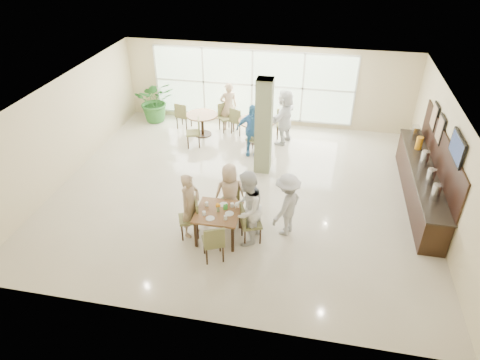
% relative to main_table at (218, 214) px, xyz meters
% --- Properties ---
extents(ground, '(10.00, 10.00, 0.00)m').
position_rel_main_table_xyz_m(ground, '(0.14, 2.06, -0.66)').
color(ground, beige).
rests_on(ground, ground).
extents(room_shell, '(10.00, 10.00, 10.00)m').
position_rel_main_table_xyz_m(room_shell, '(0.14, 2.06, 1.04)').
color(room_shell, white).
rests_on(room_shell, ground).
extents(window_bank, '(7.00, 0.04, 7.00)m').
position_rel_main_table_xyz_m(window_bank, '(-0.36, 6.52, 0.74)').
color(window_bank, silver).
rests_on(window_bank, ground).
extents(column, '(0.45, 0.45, 2.80)m').
position_rel_main_table_xyz_m(column, '(0.54, 3.26, 0.74)').
color(column, '#79815A').
rests_on(column, ground).
extents(main_table, '(1.01, 1.01, 0.75)m').
position_rel_main_table_xyz_m(main_table, '(0.00, 0.00, 0.00)').
color(main_table, brown).
rests_on(main_table, ground).
extents(round_table_left, '(1.06, 1.06, 0.75)m').
position_rel_main_table_xyz_m(round_table_left, '(-1.83, 5.20, -0.10)').
color(round_table_left, brown).
rests_on(round_table_left, ground).
extents(round_table_right, '(1.21, 1.21, 0.75)m').
position_rel_main_table_xyz_m(round_table_right, '(0.06, 5.07, -0.07)').
color(round_table_right, brown).
rests_on(round_table_right, ground).
extents(chairs_main_table, '(2.05, 2.04, 0.95)m').
position_rel_main_table_xyz_m(chairs_main_table, '(0.04, 0.01, -0.19)').
color(chairs_main_table, brown).
rests_on(chairs_main_table, ground).
extents(chairs_table_left, '(2.09, 1.94, 0.95)m').
position_rel_main_table_xyz_m(chairs_table_left, '(-1.87, 5.19, -0.19)').
color(chairs_table_left, brown).
rests_on(chairs_table_left, ground).
extents(chairs_table_right, '(2.08, 1.83, 0.95)m').
position_rel_main_table_xyz_m(chairs_table_right, '(0.13, 5.12, -0.19)').
color(chairs_table_right, brown).
rests_on(chairs_table_right, ground).
extents(tabletop_clutter, '(0.72, 0.77, 0.21)m').
position_rel_main_table_xyz_m(tabletop_clutter, '(0.02, -0.01, 0.15)').
color(tabletop_clutter, white).
rests_on(tabletop_clutter, main_table).
extents(buffet_counter, '(0.64, 4.70, 1.95)m').
position_rel_main_table_xyz_m(buffet_counter, '(4.84, 2.57, -0.11)').
color(buffet_counter, black).
rests_on(buffet_counter, ground).
extents(wall_tv, '(0.06, 1.00, 0.58)m').
position_rel_main_table_xyz_m(wall_tv, '(5.07, 1.46, 1.49)').
color(wall_tv, black).
rests_on(wall_tv, ground).
extents(framed_art_a, '(0.05, 0.55, 0.70)m').
position_rel_main_table_xyz_m(framed_art_a, '(5.08, 3.06, 1.19)').
color(framed_art_a, black).
rests_on(framed_art_a, ground).
extents(framed_art_b, '(0.05, 0.55, 0.70)m').
position_rel_main_table_xyz_m(framed_art_b, '(5.08, 3.86, 1.19)').
color(framed_art_b, black).
rests_on(framed_art_b, ground).
extents(potted_plant, '(1.78, 1.78, 1.53)m').
position_rel_main_table_xyz_m(potted_plant, '(-3.79, 6.01, 0.10)').
color(potted_plant, '#2D6D2B').
rests_on(potted_plant, ground).
extents(teen_left, '(0.58, 0.69, 1.61)m').
position_rel_main_table_xyz_m(teen_left, '(-0.66, 0.02, 0.14)').
color(teen_left, tan).
rests_on(teen_left, ground).
extents(teen_far, '(0.85, 0.67, 1.54)m').
position_rel_main_table_xyz_m(teen_far, '(0.11, 0.75, 0.11)').
color(teen_far, tan).
rests_on(teen_far, ground).
extents(teen_right, '(0.81, 0.98, 1.84)m').
position_rel_main_table_xyz_m(teen_right, '(0.66, 0.00, 0.26)').
color(teen_right, white).
rests_on(teen_right, ground).
extents(teen_standing, '(0.96, 1.18, 1.59)m').
position_rel_main_table_xyz_m(teen_standing, '(1.52, 0.49, 0.13)').
color(teen_standing, '#B1B2B4').
rests_on(teen_standing, ground).
extents(adult_a, '(1.03, 0.65, 1.66)m').
position_rel_main_table_xyz_m(adult_a, '(0.05, 4.16, 0.17)').
color(adult_a, '#4084C2').
rests_on(adult_a, ground).
extents(adult_b, '(1.27, 1.83, 1.81)m').
position_rel_main_table_xyz_m(adult_b, '(0.94, 5.18, 0.24)').
color(adult_b, white).
rests_on(adult_b, ground).
extents(adult_standing, '(0.72, 0.61, 1.68)m').
position_rel_main_table_xyz_m(adult_standing, '(-1.05, 5.81, 0.18)').
color(adult_standing, tan).
rests_on(adult_standing, ground).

